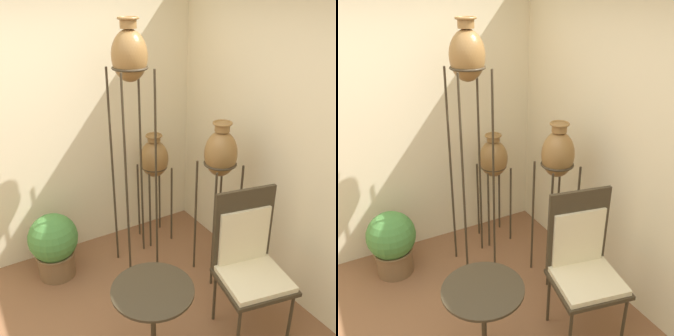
# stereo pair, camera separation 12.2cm
# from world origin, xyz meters

# --- Properties ---
(wall_back) EXTENTS (7.34, 0.06, 2.70)m
(wall_back) POSITION_xyz_m (0.00, 1.70, 1.35)
(wall_back) COLOR beige
(wall_back) RESTS_ON ground_plane
(wall_right) EXTENTS (0.06, 7.34, 2.70)m
(wall_right) POSITION_xyz_m (1.70, 0.00, 1.35)
(wall_right) COLOR beige
(wall_right) RESTS_ON ground_plane
(vase_stand_tall) EXTENTS (0.31, 0.31, 2.26)m
(vase_stand_tall) POSITION_xyz_m (0.75, 1.10, 1.91)
(vase_stand_tall) COLOR #382D1E
(vase_stand_tall) RESTS_ON ground_plane
(vase_stand_medium) EXTENTS (0.29, 0.29, 1.48)m
(vase_stand_medium) POSITION_xyz_m (1.31, 0.60, 1.18)
(vase_stand_medium) COLOR #382D1E
(vase_stand_medium) RESTS_ON ground_plane
(vase_stand_short) EXTENTS (0.28, 0.28, 1.17)m
(vase_stand_short) POSITION_xyz_m (1.11, 1.37, 0.90)
(vase_stand_short) COLOR #382D1E
(vase_stand_short) RESTS_ON ground_plane
(chair) EXTENTS (0.59, 0.56, 1.15)m
(chair) POSITION_xyz_m (1.13, -0.04, 0.63)
(chair) COLOR #382D1E
(chair) RESTS_ON ground_plane
(side_table) EXTENTS (0.54, 0.54, 0.72)m
(side_table) POSITION_xyz_m (0.31, -0.05, 0.53)
(side_table) COLOR #382D1E
(side_table) RESTS_ON ground_plane
(potted_plant) EXTENTS (0.45, 0.45, 0.63)m
(potted_plant) POSITION_xyz_m (0.01, 1.31, 0.34)
(potted_plant) COLOR brown
(potted_plant) RESTS_ON ground_plane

